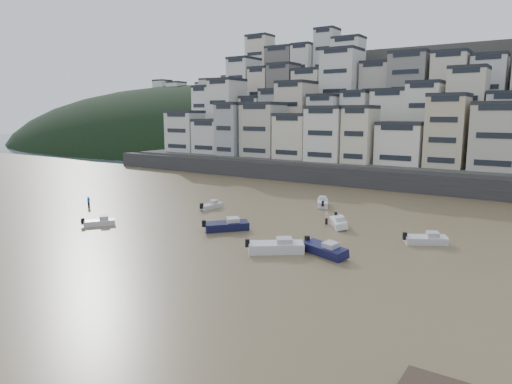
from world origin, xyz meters
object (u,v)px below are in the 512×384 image
Objects in this scene: boat_b at (325,248)px; boat_a at (276,245)px; boat_h at (323,202)px; boat_c at (226,224)px; boat_d at (426,238)px; person_pink at (326,218)px; boat_e at (339,221)px; boat_j at (99,221)px; person_blue at (89,202)px; boat_f at (211,205)px.

boat_a is at bearing -135.84° from boat_b.
boat_b is at bearing -179.77° from boat_h.
boat_c is 14.34m from boat_b.
person_pink is at bearing 139.38° from boat_d.
boat_e is at bearing -7.85° from boat_c.
boat_b is 29.44m from boat_j.
person_pink reaches higher than boat_a.
boat_d is at bearing -30.20° from boat_c.
boat_j is at bearing 149.30° from boat_a.
boat_h is at bearing 35.45° from person_blue.
boat_c is 16.47m from boat_j.
boat_f is at bearing 30.91° from person_blue.
boat_c is at bearing -132.07° from person_pink.
person_pink is (-0.94, 13.98, 0.03)m from boat_a.
boat_a is 4.93m from boat_b.
boat_c is 3.37× the size of person_pink.
boat_d is (18.33, -12.54, -0.04)m from boat_h.
person_blue is at bearing 96.77° from boat_j.
boat_e is 1.05× the size of boat_d.
boat_c is (-3.25, -19.93, 0.10)m from boat_h.
person_blue is (-10.74, 6.32, 0.30)m from boat_j.
boat_a is (6.40, -24.27, 0.14)m from boat_h.
boat_c is 1.05× the size of boat_b.
boat_e reaches higher than boat_d.
person_pink is (5.46, -10.28, 0.17)m from boat_h.
boat_e is 37.56m from person_blue.
boat_f reaches higher than boat_j.
boat_b is at bearing -16.22° from boat_e.
boat_e is at bearing 49.34° from boat_a.
person_pink reaches higher than boat_c.
person_blue is at bearing 132.34° from boat_c.
boat_a is at bearing -166.18° from boat_d.
boat_c is 1.20× the size of boat_d.
boat_h is at bearing 114.95° from boat_d.
boat_h is at bearing 3.21° from boat_j.
boat_c is at bearing -27.71° from boat_j.
person_pink is (-12.88, 2.25, 0.21)m from boat_d.
boat_d reaches higher than boat_f.
boat_d is (11.93, 11.73, -0.17)m from boat_a.
boat_b is (3.59, -11.60, 0.06)m from boat_e.
person_pink is at bearing 57.05° from boat_a.
boat_c reaches higher than boat_b.
boat_f is at bearing 104.54° from boat_h.
person_pink is (34.36, 10.30, 0.00)m from person_blue.
person_blue is at bearing -162.31° from boat_b.
boat_b is 3.19× the size of person_blue.
person_blue is 35.87m from person_pink.
person_pink is at bearing -177.92° from boat_h.
boat_c is 22.81m from boat_d.
boat_e is (10.57, 9.27, -0.10)m from boat_c.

